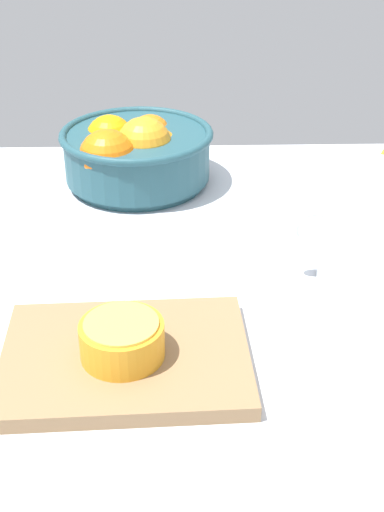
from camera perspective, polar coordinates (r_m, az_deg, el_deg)
ground_plane at (r=83.80cm, az=0.31°, el=-4.49°), size 137.78×100.00×3.00cm
fruit_bowl at (r=110.24cm, az=-4.74°, el=8.57°), size 24.23×24.23×11.76cm
juice_pitcher at (r=86.22cm, az=14.22°, el=1.25°), size 15.40×11.08×16.42cm
cutting_board at (r=72.99cm, az=-5.52°, el=-8.42°), size 26.47×19.71×1.80cm
orange_half_0 at (r=70.69cm, az=-5.83°, el=-6.89°), size 8.70×8.70×4.17cm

